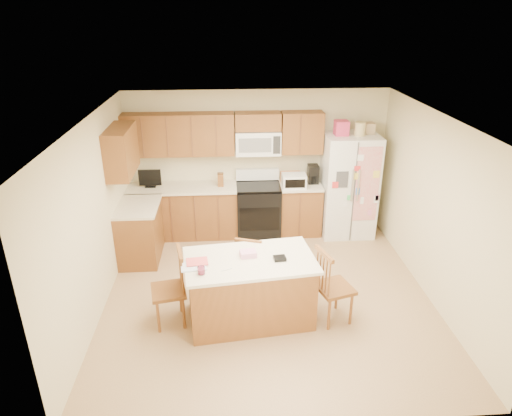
{
  "coord_description": "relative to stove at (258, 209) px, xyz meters",
  "views": [
    {
      "loc": [
        -0.52,
        -5.44,
        3.74
      ],
      "look_at": [
        -0.14,
        0.35,
        1.19
      ],
      "focal_mm": 32.0,
      "sensor_mm": 36.0,
      "label": 1
    }
  ],
  "objects": [
    {
      "name": "stove",
      "position": [
        0.0,
        0.0,
        0.0
      ],
      "size": [
        0.76,
        0.65,
        1.13
      ],
      "color": "black",
      "rests_on": "ground"
    },
    {
      "name": "ground",
      "position": [
        0.0,
        -1.94,
        -0.47
      ],
      "size": [
        4.5,
        4.5,
        0.0
      ],
      "primitive_type": "plane",
      "color": "#976C4B",
      "rests_on": "ground"
    },
    {
      "name": "windsor_chair_back",
      "position": [
        -0.23,
        -1.87,
        -0.05
      ],
      "size": [
        0.49,
        0.48,
        0.91
      ],
      "color": "#96552A",
      "rests_on": "ground"
    },
    {
      "name": "refrigerator",
      "position": [
        1.57,
        -0.06,
        0.45
      ],
      "size": [
        0.9,
        0.79,
        2.04
      ],
      "color": "white",
      "rests_on": "ground"
    },
    {
      "name": "windsor_chair_right",
      "position": [
        0.77,
        -2.56,
        0.01
      ],
      "size": [
        0.53,
        0.55,
        1.03
      ],
      "color": "#96552A",
      "rests_on": "ground"
    },
    {
      "name": "island",
      "position": [
        -0.28,
        -2.46,
        -0.03
      ],
      "size": [
        1.72,
        1.13,
        0.97
      ],
      "color": "#96552A",
      "rests_on": "ground"
    },
    {
      "name": "windsor_chair_left",
      "position": [
        -1.28,
        -2.47,
        0.01
      ],
      "size": [
        0.5,
        0.51,
        1.02
      ],
      "color": "#96552A",
      "rests_on": "ground"
    },
    {
      "name": "cabinetry",
      "position": [
        -0.98,
        -0.15,
        0.44
      ],
      "size": [
        3.36,
        1.56,
        2.15
      ],
      "color": "#96552A",
      "rests_on": "ground"
    },
    {
      "name": "room_shell",
      "position": [
        0.0,
        -1.94,
        0.97
      ],
      "size": [
        4.6,
        4.6,
        2.52
      ],
      "color": "beige",
      "rests_on": "ground"
    }
  ]
}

